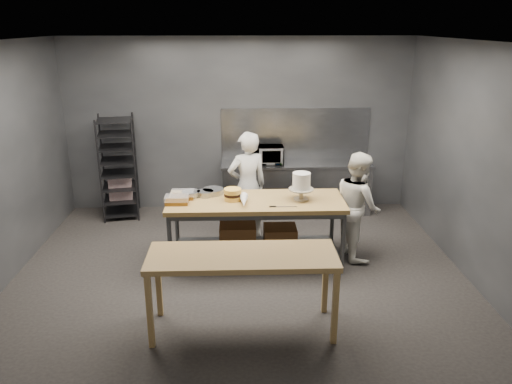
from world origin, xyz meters
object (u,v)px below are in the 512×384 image
at_px(microwave, 268,155).
at_px(frosted_cake_stand, 301,183).
at_px(near_counter, 242,262).
at_px(chef_behind, 247,186).
at_px(layer_cake, 233,194).
at_px(chef_right, 358,205).
at_px(speed_rack, 119,168).
at_px(work_table, 256,223).

relative_size(microwave, frosted_cake_stand, 1.43).
height_order(near_counter, chef_behind, chef_behind).
bearing_deg(near_counter, chef_behind, 87.65).
height_order(near_counter, layer_cake, layer_cake).
bearing_deg(frosted_cake_stand, chef_right, 10.65).
distance_m(speed_rack, frosted_cake_stand, 3.44).
bearing_deg(work_table, chef_behind, 96.91).
bearing_deg(chef_right, near_counter, 127.55).
xyz_separation_m(near_counter, chef_right, (1.64, 1.78, -0.05)).
bearing_deg(chef_behind, work_table, 77.50).
xyz_separation_m(speed_rack, chef_behind, (2.17, -1.03, -0.01)).
distance_m(speed_rack, chef_right, 4.09).
bearing_deg(work_table, chef_right, 5.71).
distance_m(chef_right, frosted_cake_stand, 0.93).
height_order(speed_rack, microwave, speed_rack).
height_order(work_table, layer_cake, layer_cake).
relative_size(speed_rack, chef_right, 1.14).
distance_m(chef_behind, chef_right, 1.69).
xyz_separation_m(microwave, layer_cake, (-0.58, -1.92, -0.05)).
relative_size(chef_right, frosted_cake_stand, 4.04).
bearing_deg(chef_right, speed_rack, 55.66).
xyz_separation_m(microwave, frosted_cake_stand, (0.34, -1.94, 0.11)).
relative_size(work_table, frosted_cake_stand, 6.33).
height_order(chef_behind, frosted_cake_stand, chef_behind).
bearing_deg(speed_rack, chef_behind, -25.37).
distance_m(near_counter, chef_right, 2.42).
height_order(work_table, frosted_cake_stand, frosted_cake_stand).
bearing_deg(speed_rack, layer_cake, -43.29).
distance_m(frosted_cake_stand, layer_cake, 0.94).
bearing_deg(near_counter, speed_rack, 120.74).
bearing_deg(near_counter, work_table, 83.01).
xyz_separation_m(speed_rack, frosted_cake_stand, (2.88, -1.86, 0.30)).
bearing_deg(chef_right, layer_cake, 84.82).
height_order(microwave, layer_cake, microwave).
distance_m(speed_rack, chef_behind, 2.40).
xyz_separation_m(near_counter, microwave, (0.47, 3.56, 0.24)).
height_order(chef_behind, chef_right, chef_behind).
height_order(speed_rack, chef_behind, speed_rack).
bearing_deg(chef_right, work_table, 86.03).
relative_size(near_counter, microwave, 3.69).
xyz_separation_m(chef_behind, chef_right, (1.54, -0.68, -0.08)).
relative_size(work_table, near_counter, 1.20).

